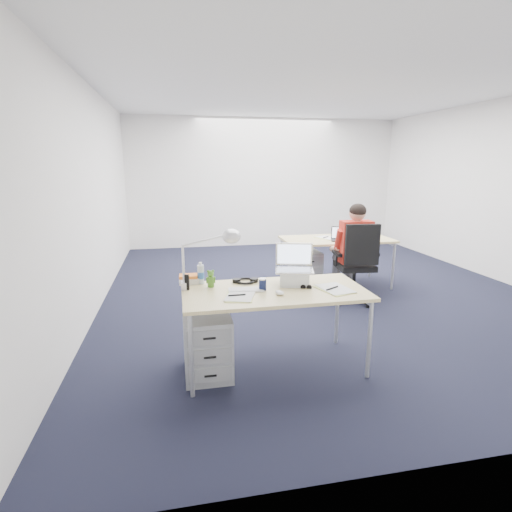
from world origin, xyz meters
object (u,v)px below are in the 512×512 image
(seated_person, at_px, (351,251))
(headphones, at_px, (245,280))
(drawer_pedestal_near, at_px, (207,344))
(water_bottle, at_px, (201,273))
(office_chair, at_px, (355,279))
(drawer_pedestal_far, at_px, (305,269))
(book_stack, at_px, (189,279))
(bear_figurine, at_px, (211,278))
(dark_laptop, at_px, (342,234))
(wireless_keyboard, at_px, (246,290))
(can_koozie, at_px, (263,284))
(silver_laptop, at_px, (294,265))
(desk_lamp, at_px, (202,258))
(computer_mouse, at_px, (280,293))
(cordless_phone, at_px, (187,282))
(far_cup, at_px, (356,231))
(desk_far, at_px, (337,241))
(desk_near, at_px, (274,295))
(sunglasses, at_px, (306,287))

(seated_person, distance_m, headphones, 2.22)
(drawer_pedestal_near, xyz_separation_m, water_bottle, (-0.02, 0.34, 0.56))
(office_chair, xyz_separation_m, drawer_pedestal_far, (-0.45, 0.76, -0.03))
(drawer_pedestal_near, height_order, book_stack, book_stack)
(bear_figurine, xyz_separation_m, dark_laptop, (2.04, 1.84, 0.02))
(drawer_pedestal_far, bearing_deg, wireless_keyboard, -119.83)
(water_bottle, distance_m, bear_figurine, 0.15)
(drawer_pedestal_far, distance_m, bear_figurine, 2.66)
(can_koozie, bearing_deg, office_chair, 43.29)
(drawer_pedestal_near, distance_m, dark_laptop, 2.99)
(headphones, xyz_separation_m, can_koozie, (0.11, -0.26, 0.03))
(silver_laptop, xyz_separation_m, headphones, (-0.43, 0.15, -0.16))
(desk_lamp, bearing_deg, dark_laptop, 28.69)
(office_chair, xyz_separation_m, computer_mouse, (-1.48, -1.65, 0.44))
(computer_mouse, bearing_deg, desk_lamp, 136.39)
(office_chair, relative_size, silver_laptop, 2.97)
(office_chair, xyz_separation_m, water_bottle, (-2.11, -1.19, 0.53))
(office_chair, bearing_deg, bear_figurine, -141.15)
(office_chair, distance_m, headphones, 2.15)
(drawer_pedestal_near, relative_size, cordless_phone, 3.93)
(seated_person, xyz_separation_m, bear_figurine, (-2.04, -1.50, 0.16))
(cordless_phone, xyz_separation_m, far_cup, (2.69, 2.34, -0.02))
(bear_figurine, height_order, dark_laptop, dark_laptop)
(drawer_pedestal_far, distance_m, cordless_phone, 2.83)
(water_bottle, distance_m, book_stack, 0.13)
(desk_far, height_order, drawer_pedestal_near, desk_far)
(computer_mouse, xyz_separation_m, bear_figurine, (-0.55, 0.34, 0.06))
(office_chair, height_order, drawer_pedestal_far, office_chair)
(drawer_pedestal_near, distance_m, far_cup, 3.60)
(headphones, height_order, water_bottle, water_bottle)
(seated_person, distance_m, computer_mouse, 2.37)
(water_bottle, bearing_deg, headphones, -6.17)
(drawer_pedestal_near, bearing_deg, office_chair, 36.19)
(desk_far, distance_m, drawer_pedestal_near, 3.12)
(far_cup, bearing_deg, desk_near, -127.84)
(wireless_keyboard, relative_size, water_bottle, 1.53)
(cordless_phone, height_order, sunglasses, cordless_phone)
(sunglasses, relative_size, far_cup, 1.01)
(silver_laptop, height_order, far_cup, silver_laptop)
(drawer_pedestal_far, relative_size, far_cup, 5.46)
(can_koozie, height_order, sunglasses, can_koozie)
(silver_laptop, height_order, headphones, silver_laptop)
(far_cup, bearing_deg, drawer_pedestal_near, -135.34)
(desk_far, bearing_deg, cordless_phone, -137.24)
(desk_near, height_order, drawer_pedestal_far, desk_near)
(book_stack, relative_size, far_cup, 1.77)
(desk_near, distance_m, silver_laptop, 0.34)
(desk_far, distance_m, headphones, 2.61)
(water_bottle, bearing_deg, drawer_pedestal_near, -86.82)
(bear_figurine, relative_size, cordless_phone, 1.14)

